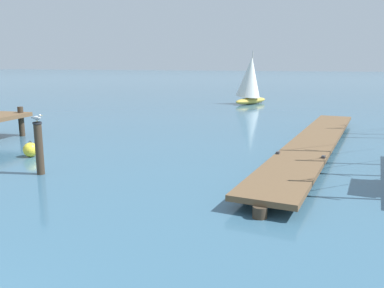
{
  "coord_description": "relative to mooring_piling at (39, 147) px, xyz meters",
  "views": [
    {
      "loc": [
        6.08,
        -1.75,
        3.7
      ],
      "look_at": [
        1.93,
        8.91,
        1.4
      ],
      "focal_mm": 37.68,
      "sensor_mm": 36.0,
      "label": 1
    }
  ],
  "objects": [
    {
      "name": "distant_sailboat",
      "position": [
        1.03,
        26.13,
        1.24
      ],
      "size": [
        3.17,
        4.44,
        4.8
      ],
      "color": "gold",
      "rests_on": "ground"
    },
    {
      "name": "perched_seagull",
      "position": [
        -0.01,
        -0.0,
        1.01
      ],
      "size": [
        0.38,
        0.2,
        0.27
      ],
      "color": "gold",
      "rests_on": "mooring_piling"
    },
    {
      "name": "floating_dock",
      "position": [
        8.32,
        7.51,
        -0.57
      ],
      "size": [
        2.93,
        17.8,
        0.53
      ],
      "color": "brown",
      "rests_on": "ground"
    },
    {
      "name": "mooring_piling",
      "position": [
        0.0,
        0.0,
        0.0
      ],
      "size": [
        0.3,
        0.3,
        1.79
      ],
      "color": "#3D3023",
      "rests_on": "ground"
    },
    {
      "name": "mooring_buoy",
      "position": [
        -2.2,
        1.92,
        -0.64
      ],
      "size": [
        0.59,
        0.59,
        0.66
      ],
      "color": "yellow",
      "rests_on": "ground"
    }
  ]
}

